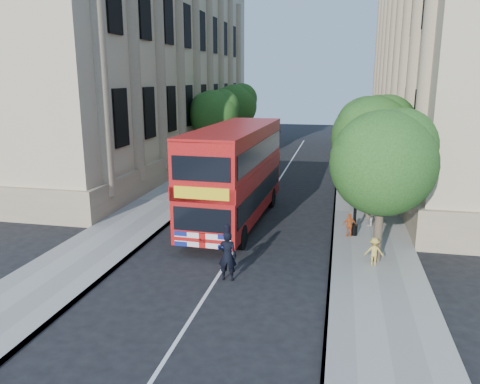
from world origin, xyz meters
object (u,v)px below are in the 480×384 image
Objects in this scene: double_decker_bus at (235,172)px; woman_pedestrian at (372,211)px; box_van at (250,165)px; lamp_post at (357,184)px; police_constable at (227,256)px.

double_decker_bus is 6.91× the size of woman_pedestrian.
box_van is 11.36m from woman_pedestrian.
double_decker_bus is at bearing -7.63° from woman_pedestrian.
lamp_post is at bearing -8.48° from double_decker_bus.
woman_pedestrian is at bearing -50.30° from box_van.
woman_pedestrian is (7.66, -8.38, -0.45)m from box_van.
double_decker_bus is 6.96m from woman_pedestrian.
double_decker_bus reaches higher than woman_pedestrian.
lamp_post is 0.50× the size of double_decker_bus.
lamp_post is 3.42× the size of woman_pedestrian.
double_decker_bus reaches higher than box_van.
police_constable reaches higher than woman_pedestrian.
police_constable is (2.22, -15.77, -0.40)m from box_van.
box_van is 3.19× the size of woman_pedestrian.
box_van is 15.93m from police_constable.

